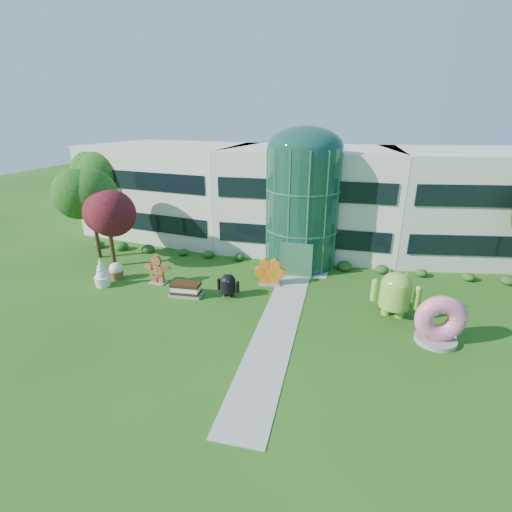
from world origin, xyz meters
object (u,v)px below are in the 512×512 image
(android_green, at_px, (396,291))
(android_black, at_px, (228,284))
(gingerbread, at_px, (157,269))
(donut, at_px, (439,319))

(android_green, height_order, android_black, android_green)
(android_green, xyz_separation_m, gingerbread, (-17.12, 0.99, -0.62))
(android_green, height_order, donut, android_green)
(donut, bearing_deg, gingerbread, 160.07)
(android_black, bearing_deg, gingerbread, 175.65)
(android_green, xyz_separation_m, donut, (2.10, -2.54, -0.28))
(android_green, xyz_separation_m, android_black, (-11.15, 0.10, -0.78))
(android_green, bearing_deg, gingerbread, -171.79)
(android_green, bearing_deg, android_black, -169.00)
(android_black, relative_size, donut, 0.67)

